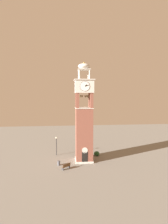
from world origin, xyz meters
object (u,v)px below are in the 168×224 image
at_px(clock_tower, 84,122).
at_px(trash_bin, 59,163).
at_px(lamp_post, 56,143).
at_px(park_bench, 66,166).

bearing_deg(clock_tower, trash_bin, -158.55).
relative_size(clock_tower, lamp_post, 4.77).
bearing_deg(clock_tower, park_bench, -132.88).
bearing_deg(lamp_post, trash_bin, -83.05).
height_order(lamp_post, trash_bin, lamp_post).
distance_m(lamp_post, trash_bin, 6.16).
height_order(clock_tower, trash_bin, clock_tower).
distance_m(clock_tower, lamp_post, 8.31).
relative_size(park_bench, lamp_post, 0.39).
xyz_separation_m(clock_tower, trash_bin, (-4.82, -1.90, -7.29)).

